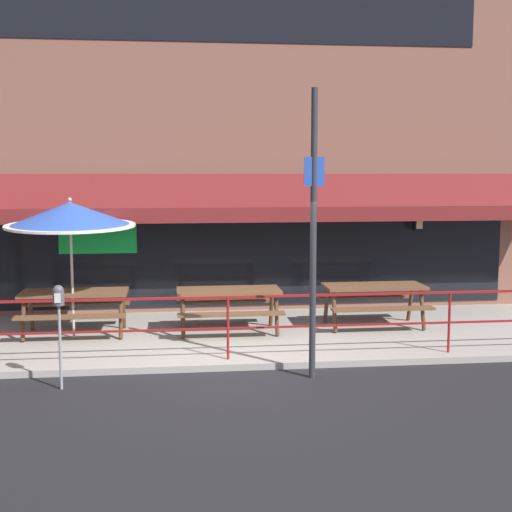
% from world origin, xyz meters
% --- Properties ---
extents(ground_plane, '(120.00, 120.00, 0.00)m').
position_xyz_m(ground_plane, '(0.00, 0.00, 0.00)').
color(ground_plane, black).
extents(patio_deck, '(15.00, 4.00, 0.10)m').
position_xyz_m(patio_deck, '(0.00, 2.00, 0.05)').
color(patio_deck, '#9E998E').
rests_on(patio_deck, ground).
extents(restaurant_building, '(15.00, 1.60, 8.64)m').
position_xyz_m(restaurant_building, '(0.00, 4.23, 4.29)').
color(restaurant_building, brown).
rests_on(restaurant_building, ground).
extents(patio_railing, '(13.84, 0.04, 0.97)m').
position_xyz_m(patio_railing, '(0.00, 0.30, 0.80)').
color(patio_railing, maroon).
rests_on(patio_railing, patio_deck).
extents(picnic_table_left, '(1.80, 1.42, 0.76)m').
position_xyz_m(picnic_table_left, '(-2.49, 2.18, 0.71)').
color(picnic_table_left, brown).
rests_on(picnic_table_left, patio_deck).
extents(picnic_table_centre, '(1.80, 1.42, 0.76)m').
position_xyz_m(picnic_table_centre, '(0.15, 2.08, 0.71)').
color(picnic_table_centre, brown).
rests_on(picnic_table_centre, patio_deck).
extents(picnic_table_right, '(1.80, 1.42, 0.76)m').
position_xyz_m(picnic_table_right, '(2.80, 2.21, 0.71)').
color(picnic_table_right, brown).
rests_on(picnic_table_right, patio_deck).
extents(patio_umbrella_left, '(2.14, 2.14, 2.38)m').
position_xyz_m(patio_umbrella_left, '(-2.49, 1.98, 2.18)').
color(patio_umbrella_left, '#B7B2A8').
rests_on(patio_umbrella_left, patio_deck).
extents(parking_meter_near, '(0.15, 0.16, 1.42)m').
position_xyz_m(parking_meter_near, '(-2.32, -0.58, 1.15)').
color(parking_meter_near, gray).
rests_on(parking_meter_near, ground).
extents(street_sign_pole, '(0.28, 0.09, 4.04)m').
position_xyz_m(street_sign_pole, '(1.14, -0.45, 2.08)').
color(street_sign_pole, '#2D2D33').
rests_on(street_sign_pole, ground).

